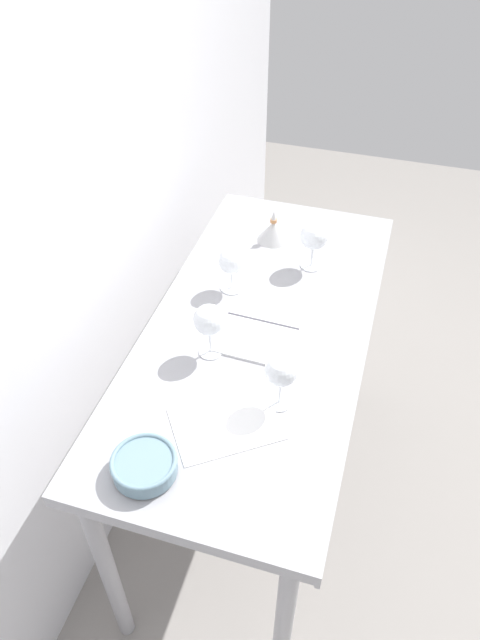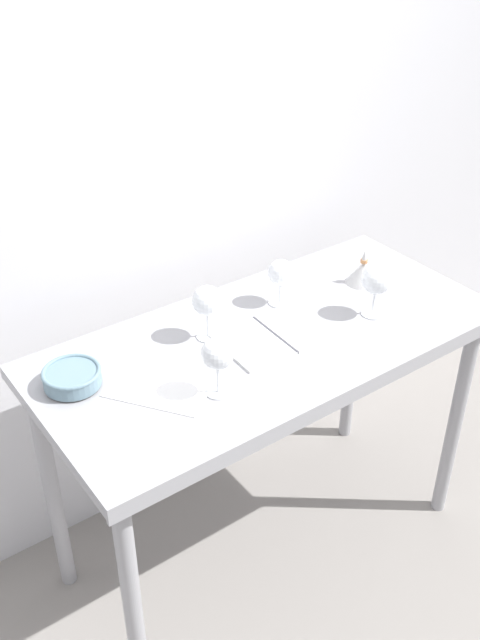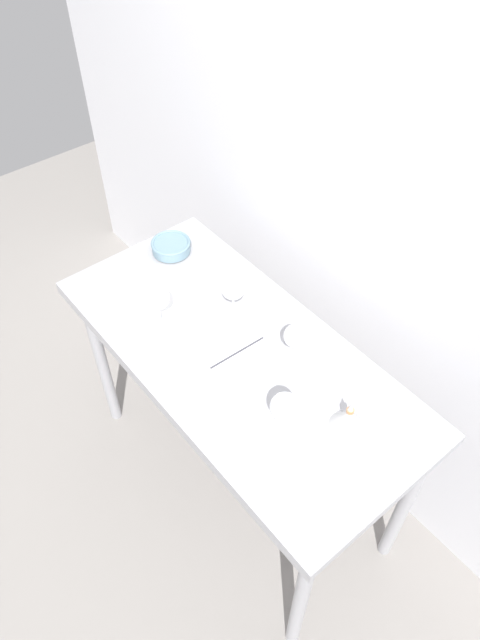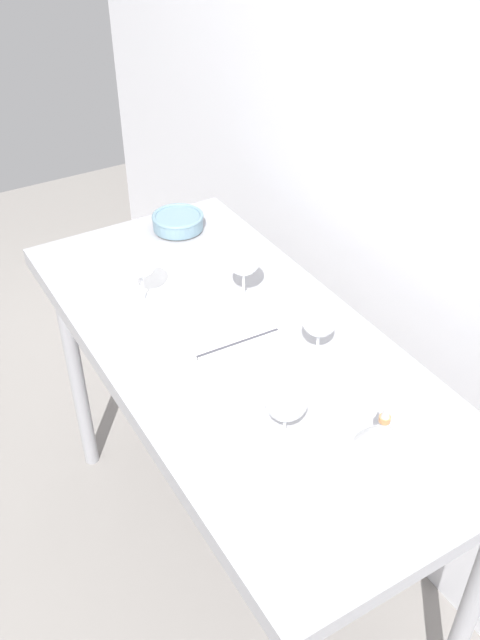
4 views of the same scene
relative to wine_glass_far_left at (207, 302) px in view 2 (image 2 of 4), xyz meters
The scene contains 11 objects.
ground_plane 1.04m from the wine_glass_far_left, 33.43° to the right, with size 6.00×6.00×0.00m, color gray.
back_wall 0.50m from the wine_glass_far_left, 69.17° to the left, with size 3.80×0.04×2.60m, color silver.
steel_counter 0.29m from the wine_glass_far_left, 35.02° to the right, with size 1.40×0.65×0.90m.
wine_glass_far_left is the anchor object (origin of this frame).
wine_glass_far_right 0.29m from the wine_glass_far_left, ahead, with size 0.08×0.08×0.15m.
wine_glass_near_right 0.52m from the wine_glass_far_left, 21.85° to the right, with size 0.09×0.09×0.17m.
wine_glass_near_left 0.26m from the wine_glass_far_left, 118.11° to the right, with size 0.09×0.09×0.17m.
open_notebook 0.23m from the wine_glass_far_left, 34.85° to the right, with size 0.34×0.24×0.01m.
tasting_sheet_upper 0.29m from the wine_glass_far_left, 152.62° to the right, with size 0.19×0.27×0.00m, color white.
tasting_bowl 0.43m from the wine_glass_far_left, behind, with size 0.16×0.16×0.05m.
decanter_funnel 0.60m from the wine_glass_far_left, ahead, with size 0.11×0.11×0.12m.
Camera 2 is at (-1.10, -1.38, 2.09)m, focal length 40.48 mm.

